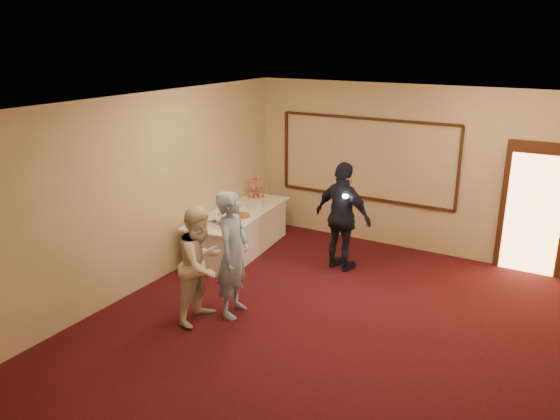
% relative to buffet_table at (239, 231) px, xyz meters
% --- Properties ---
extents(floor, '(7.00, 7.00, 0.00)m').
position_rel_buffet_table_xyz_m(floor, '(2.52, -1.77, -0.39)').
color(floor, black).
rests_on(floor, ground).
extents(room_walls, '(6.04, 7.04, 3.02)m').
position_rel_buffet_table_xyz_m(room_walls, '(2.52, -1.77, 1.64)').
color(room_walls, beige).
rests_on(room_walls, floor).
extents(wall_molding, '(3.45, 0.04, 1.55)m').
position_rel_buffet_table_xyz_m(wall_molding, '(1.72, 1.70, 1.21)').
color(wall_molding, '#321A0F').
rests_on(wall_molding, room_walls).
extents(doorway, '(1.05, 0.07, 2.20)m').
position_rel_buffet_table_xyz_m(doorway, '(4.67, 1.69, 0.69)').
color(doorway, '#321A0F').
rests_on(doorway, floor).
extents(buffet_table, '(1.20, 2.54, 0.77)m').
position_rel_buffet_table_xyz_m(buffet_table, '(0.00, 0.00, 0.00)').
color(buffet_table, white).
rests_on(buffet_table, floor).
extents(pavlova_tray, '(0.46, 0.55, 0.18)m').
position_rel_buffet_table_xyz_m(pavlova_tray, '(0.19, -0.71, 0.46)').
color(pavlova_tray, '#A8ABAF').
rests_on(pavlova_tray, buffet_table).
extents(cupcake_stand, '(0.33, 0.33, 0.48)m').
position_rel_buffet_table_xyz_m(cupcake_stand, '(-0.24, 0.97, 0.56)').
color(cupcake_stand, '#D84951').
rests_on(cupcake_stand, buffet_table).
extents(plate_stack_a, '(0.20, 0.20, 0.17)m').
position_rel_buffet_table_xyz_m(plate_stack_a, '(0.02, 0.11, 0.47)').
color(plate_stack_a, white).
rests_on(plate_stack_a, buffet_table).
extents(plate_stack_b, '(0.18, 0.18, 0.15)m').
position_rel_buffet_table_xyz_m(plate_stack_b, '(0.20, 0.38, 0.46)').
color(plate_stack_b, white).
rests_on(plate_stack_b, buffet_table).
extents(tart, '(0.30, 0.30, 0.06)m').
position_rel_buffet_table_xyz_m(tart, '(0.24, -0.24, 0.41)').
color(tart, white).
rests_on(tart, buffet_table).
extents(man, '(0.55, 0.73, 1.81)m').
position_rel_buffet_table_xyz_m(man, '(1.25, -1.98, 0.51)').
color(man, '#82A1CC').
rests_on(man, floor).
extents(woman, '(0.65, 0.82, 1.65)m').
position_rel_buffet_table_xyz_m(woman, '(0.97, -2.33, 0.44)').
color(woman, white).
rests_on(woman, floor).
extents(guest, '(1.16, 0.69, 1.85)m').
position_rel_buffet_table_xyz_m(guest, '(1.94, 0.23, 0.54)').
color(guest, black).
rests_on(guest, floor).
extents(camera_flash, '(0.07, 0.05, 0.05)m').
position_rel_buffet_table_xyz_m(camera_flash, '(2.06, 0.01, 0.97)').
color(camera_flash, white).
rests_on(camera_flash, guest).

